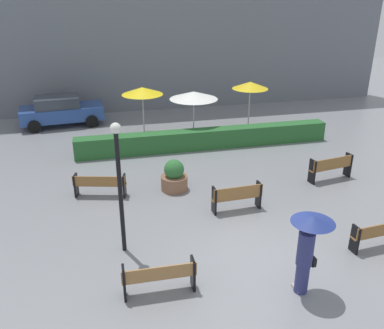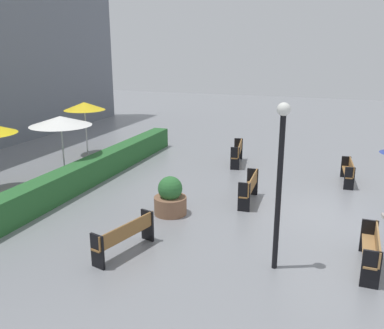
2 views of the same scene
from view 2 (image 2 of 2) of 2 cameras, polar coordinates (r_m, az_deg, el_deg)
ground_plane at (r=12.84m, az=18.90°, el=-6.77°), size 60.00×60.00×0.00m
bench_mid_center at (r=13.14m, az=7.96°, el=-3.06°), size 1.68×0.44×0.90m
bench_far_right at (r=17.40m, az=6.32°, el=1.80°), size 1.83×0.64×0.93m
bench_near_left at (r=10.08m, az=23.53°, el=-10.55°), size 1.76×0.40×0.83m
bench_far_left at (r=10.05m, az=-9.18°, el=-9.54°), size 1.84×0.80×0.81m
bench_near_right at (r=15.90m, az=20.76°, el=-0.76°), size 1.65×0.46×0.81m
planter_pot at (r=12.19m, az=-3.01°, el=-4.63°), size 0.96×0.96×1.15m
lamp_post at (r=8.84m, az=12.04°, el=-0.74°), size 0.28×0.28×3.70m
patio_umbrella_white at (r=15.97m, az=-17.66°, el=5.74°), size 2.26×2.26×2.33m
patio_umbrella_yellow_far at (r=19.20m, az=-14.60°, el=7.77°), size 1.83×1.83×2.40m
hedge_strip at (r=15.78m, az=-12.83°, el=-0.40°), size 11.58×0.70×0.88m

